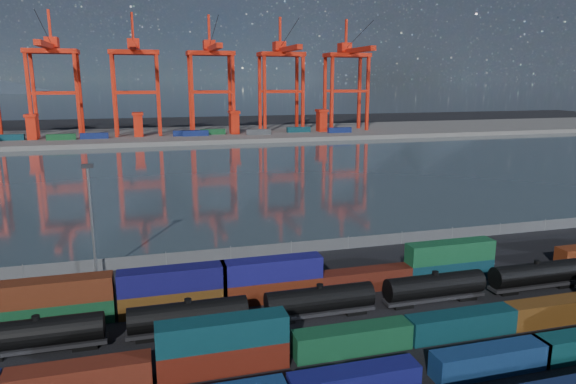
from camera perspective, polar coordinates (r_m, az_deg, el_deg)
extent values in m
plane|color=black|center=(60.54, 7.90, -15.31)|extent=(700.00, 700.00, 0.00)
plane|color=#2F3D44|center=(158.02, -7.30, 2.10)|extent=(700.00, 700.00, 0.00)
cube|color=#514F4C|center=(261.29, -10.69, 6.26)|extent=(700.00, 70.00, 2.00)
cone|color=#1E2630|center=(1676.04, -8.26, 19.22)|extent=(1040.00, 1040.00, 460.00)
cone|color=#1E2630|center=(1769.77, 5.38, 17.62)|extent=(960.00, 960.00, 380.00)
cone|color=#1E2630|center=(1917.97, 15.55, 15.63)|extent=(840.00, 840.00, 300.00)
cube|color=navy|center=(49.65, 7.41, -20.27)|extent=(12.16, 2.47, 2.63)
cube|color=navy|center=(56.09, 21.54, -16.98)|extent=(12.16, 2.47, 2.63)
cube|color=#602013|center=(53.24, -22.13, -18.64)|extent=(12.75, 2.59, 2.76)
cube|color=#59170D|center=(53.11, -7.19, -17.82)|extent=(12.75, 2.59, 2.76)
cube|color=#0C363E|center=(51.78, -7.28, -15.18)|extent=(12.75, 2.59, 2.76)
cube|color=#134A2A|center=(56.30, 7.16, -15.95)|extent=(12.75, 2.59, 2.76)
cube|color=#0B343B|center=(62.06, 18.67, -13.73)|extent=(12.75, 2.59, 2.76)
cube|color=brown|center=(69.62, 27.58, -11.60)|extent=(12.75, 2.59, 2.76)
cube|color=#114122|center=(66.97, -24.35, -12.19)|extent=(13.01, 2.64, 2.82)
cube|color=#582411|center=(65.90, -24.57, -9.95)|extent=(13.01, 2.64, 2.82)
cube|color=#513110|center=(66.05, -12.59, -11.68)|extent=(13.01, 2.64, 2.82)
cube|color=#121050|center=(64.97, -12.71, -9.41)|extent=(13.01, 2.64, 2.82)
cube|color=#581D0D|center=(67.62, -1.77, -10.78)|extent=(13.01, 2.64, 2.82)
cube|color=navy|center=(66.56, -1.78, -8.55)|extent=(13.01, 2.64, 2.82)
cube|color=#501A10|center=(71.57, 8.53, -9.58)|extent=(13.01, 2.64, 2.82)
cube|color=#0C313F|center=(77.53, 17.45, -8.27)|extent=(13.01, 2.64, 2.82)
cube|color=#16542E|center=(76.61, 17.59, -6.30)|extent=(13.01, 2.64, 2.82)
cylinder|color=black|center=(61.07, -26.09, -13.83)|extent=(13.17, 2.94, 2.94)
cylinder|color=black|center=(60.41, -26.23, -12.45)|extent=(0.81, 0.81, 0.51)
cube|color=black|center=(61.77, -25.94, -15.19)|extent=(13.68, 2.03, 0.41)
cube|color=black|center=(61.23, -21.56, -15.46)|extent=(2.53, 1.82, 0.61)
cylinder|color=black|center=(59.97, -11.00, -13.22)|extent=(13.17, 2.94, 2.94)
cylinder|color=black|center=(59.30, -11.07, -11.80)|extent=(0.81, 0.81, 0.51)
cube|color=black|center=(60.69, -10.94, -14.60)|extent=(13.68, 2.03, 0.41)
cube|color=black|center=(60.78, -15.36, -15.22)|extent=(2.53, 1.82, 0.61)
cube|color=black|center=(61.30, -6.53, -14.58)|extent=(2.53, 1.82, 0.61)
cylinder|color=black|center=(62.80, 3.54, -11.78)|extent=(13.17, 2.94, 2.94)
cylinder|color=black|center=(62.16, 3.56, -10.41)|extent=(0.81, 0.81, 0.51)
cube|color=black|center=(63.48, 3.52, -13.11)|extent=(13.68, 2.03, 0.41)
cube|color=black|center=(62.45, -0.57, -13.95)|extent=(2.53, 1.82, 0.61)
cube|color=black|center=(65.16, 7.41, -12.89)|extent=(2.53, 1.82, 0.61)
cylinder|color=black|center=(69.08, 15.98, -9.94)|extent=(13.17, 2.94, 2.94)
cylinder|color=black|center=(68.49, 16.06, -8.69)|extent=(0.81, 0.81, 0.51)
cube|color=black|center=(69.70, 15.90, -11.18)|extent=(13.68, 2.03, 0.41)
cube|color=black|center=(67.73, 12.50, -12.08)|extent=(2.53, 1.82, 0.61)
cube|color=black|center=(72.22, 19.03, -10.89)|extent=(2.53, 1.82, 0.61)
cylinder|color=black|center=(77.97, 25.86, -8.14)|extent=(13.17, 2.94, 2.94)
cylinder|color=black|center=(77.46, 25.97, -7.01)|extent=(0.81, 0.81, 0.51)
cube|color=black|center=(78.52, 25.74, -9.25)|extent=(13.68, 2.03, 0.41)
cube|color=black|center=(75.85, 23.08, -10.08)|extent=(2.53, 1.82, 0.61)
cube|color=black|center=(81.64, 28.16, -8.99)|extent=(2.53, 1.82, 0.61)
cube|color=#595B5E|center=(84.47, 0.37, -6.26)|extent=(160.00, 0.06, 2.00)
cylinder|color=slate|center=(83.52, -27.35, -7.85)|extent=(0.12, 0.12, 2.20)
cylinder|color=slate|center=(81.94, -20.44, -7.60)|extent=(0.12, 0.12, 2.20)
cylinder|color=slate|center=(81.57, -13.39, -7.22)|extent=(0.12, 0.12, 2.20)
cylinder|color=slate|center=(82.41, -6.38, -6.75)|extent=(0.12, 0.12, 2.20)
cylinder|color=slate|center=(84.44, 0.37, -6.19)|extent=(0.12, 0.12, 2.20)
cylinder|color=slate|center=(87.57, 6.70, -5.59)|extent=(0.12, 0.12, 2.20)
cylinder|color=slate|center=(91.69, 12.52, -4.98)|extent=(0.12, 0.12, 2.20)
cylinder|color=slate|center=(96.67, 17.78, -4.38)|extent=(0.12, 0.12, 2.20)
cylinder|color=slate|center=(102.39, 22.49, -3.81)|extent=(0.12, 0.12, 2.20)
cylinder|color=slate|center=(108.73, 26.66, -3.28)|extent=(0.12, 0.12, 2.20)
cylinder|color=slate|center=(78.02, -20.94, -3.31)|extent=(0.36, 0.36, 16.00)
cube|color=black|center=(76.31, -21.42, 2.70)|extent=(1.60, 0.40, 0.60)
cube|color=red|center=(253.31, -26.79, 9.31)|extent=(1.43, 1.43, 40.14)
cube|color=red|center=(263.82, -26.35, 9.42)|extent=(1.43, 1.43, 40.14)
cube|color=red|center=(250.34, -22.33, 9.68)|extent=(1.43, 1.43, 40.14)
cube|color=red|center=(260.97, -22.07, 9.78)|extent=(1.43, 1.43, 40.14)
cube|color=red|center=(251.58, -24.61, 9.95)|extent=(19.62, 1.25, 1.25)
cube|color=red|center=(262.16, -24.26, 10.04)|extent=(19.62, 1.25, 1.25)
cube|color=red|center=(257.09, -24.80, 14.01)|extent=(22.30, 12.49, 1.96)
cube|color=red|center=(246.61, -25.23, 14.50)|extent=(2.68, 42.81, 2.23)
cube|color=red|center=(260.83, -24.76, 14.86)|extent=(5.35, 7.14, 4.46)
cube|color=red|center=(259.57, -24.96, 16.35)|extent=(1.07, 1.07, 14.27)
cylinder|color=black|center=(244.93, -25.45, 15.98)|extent=(0.21, 36.71, 12.11)
cube|color=red|center=(249.07, -18.77, 9.94)|extent=(1.43, 1.43, 40.14)
cube|color=red|center=(259.76, -18.65, 10.02)|extent=(1.43, 1.43, 40.14)
cube|color=red|center=(248.83, -14.19, 10.21)|extent=(1.43, 1.43, 40.14)
cube|color=red|center=(259.52, -14.26, 10.28)|extent=(1.43, 1.43, 40.14)
cube|color=red|center=(248.70, -16.51, 10.54)|extent=(19.62, 1.25, 1.25)
cube|color=red|center=(259.40, -16.48, 10.60)|extent=(19.62, 1.25, 1.25)
cube|color=red|center=(254.27, -16.75, 14.64)|extent=(22.30, 12.49, 1.96)
cube|color=red|center=(243.68, -16.82, 15.17)|extent=(2.68, 42.81, 2.23)
cube|color=red|center=(258.05, -16.80, 15.49)|extent=(5.35, 7.14, 4.46)
cube|color=red|center=(256.78, -16.90, 17.00)|extent=(1.07, 1.07, 14.27)
cylinder|color=black|center=(241.98, -16.92, 16.67)|extent=(0.21, 36.71, 12.11)
cube|color=red|center=(249.72, -10.61, 10.38)|extent=(1.43, 1.43, 40.14)
cube|color=red|center=(260.38, -10.82, 10.45)|extent=(1.43, 1.43, 40.14)
cube|color=red|center=(252.22, -6.09, 10.54)|extent=(1.43, 1.43, 40.14)
cube|color=red|center=(262.77, -6.48, 10.60)|extent=(1.43, 1.43, 40.14)
cube|color=red|center=(250.72, -8.35, 10.92)|extent=(19.62, 1.25, 1.25)
cube|color=red|center=(261.34, -8.66, 10.97)|extent=(19.62, 1.25, 1.25)
cube|color=red|center=(256.25, -8.64, 14.99)|extent=(22.30, 12.49, 1.96)
cube|color=red|center=(245.74, -8.34, 15.53)|extent=(2.68, 42.81, 2.23)
cube|color=red|center=(260.00, -8.77, 15.83)|extent=(5.35, 7.14, 4.46)
cube|color=red|center=(258.74, -8.77, 17.33)|extent=(1.07, 1.07, 14.27)
cylinder|color=black|center=(244.06, -8.32, 17.02)|extent=(0.21, 36.71, 12.11)
cube|color=red|center=(255.21, -2.62, 10.61)|extent=(1.43, 1.43, 40.14)
cube|color=red|center=(265.65, -3.15, 10.68)|extent=(1.43, 1.43, 40.14)
cube|color=red|center=(260.31, 1.66, 10.66)|extent=(1.43, 1.43, 40.14)
cube|color=red|center=(270.55, 0.98, 10.73)|extent=(1.43, 1.43, 40.14)
cube|color=red|center=(257.53, -0.46, 11.09)|extent=(19.62, 1.25, 1.25)
cube|color=red|center=(267.88, -1.07, 11.14)|extent=(19.62, 1.25, 1.25)
cube|color=red|center=(262.91, -0.78, 15.05)|extent=(22.30, 12.49, 1.96)
cube|color=red|center=(252.68, -0.14, 15.56)|extent=(2.68, 42.81, 2.23)
cube|color=red|center=(266.57, -0.99, 15.88)|extent=(5.35, 7.14, 4.46)
cube|color=red|center=(265.34, -0.89, 17.34)|extent=(1.07, 1.07, 14.27)
cylinder|color=black|center=(251.04, -0.01, 17.01)|extent=(0.21, 36.71, 12.11)
cube|color=red|center=(265.25, 4.89, 10.65)|extent=(1.43, 1.43, 40.14)
cube|color=red|center=(275.31, 4.11, 10.73)|extent=(1.43, 1.43, 40.14)
cube|color=red|center=(272.68, 8.83, 10.60)|extent=(1.43, 1.43, 40.14)
cube|color=red|center=(282.48, 7.93, 10.68)|extent=(1.43, 1.43, 40.14)
cube|color=red|center=(268.76, 6.90, 11.06)|extent=(19.62, 1.25, 1.25)
cube|color=red|center=(278.69, 6.05, 11.12)|extent=(19.62, 1.25, 1.25)
cube|color=red|center=(273.92, 6.56, 14.87)|extent=(22.30, 12.49, 1.96)
cube|color=red|center=(264.12, 7.47, 15.33)|extent=(2.68, 42.81, 2.23)
cube|color=red|center=(277.44, 6.30, 15.67)|extent=(5.35, 7.14, 4.46)
cube|color=red|center=(276.25, 6.48, 17.07)|extent=(1.07, 1.07, 14.27)
cylinder|color=black|center=(262.55, 7.70, 16.71)|extent=(0.21, 36.71, 12.11)
cube|color=navy|center=(245.93, -10.24, 6.45)|extent=(12.00, 2.44, 2.60)
cube|color=navy|center=(258.57, 5.74, 6.86)|extent=(12.00, 2.44, 2.60)
cube|color=navy|center=(246.97, -11.27, 6.43)|extent=(12.00, 2.44, 2.60)
cube|color=#0C3842|center=(255.21, -28.56, 5.35)|extent=(12.00, 2.44, 2.60)
cube|color=#3F4244|center=(248.50, -3.31, 6.68)|extent=(12.00, 2.44, 2.60)
cube|color=#144C23|center=(247.03, -23.89, 5.61)|extent=(12.00, 2.44, 2.60)
cube|color=navy|center=(246.74, -20.72, 5.86)|extent=(12.00, 2.44, 2.60)
cube|color=#144C23|center=(251.62, -8.36, 6.64)|extent=(12.00, 2.44, 2.60)
cube|color=#0C3842|center=(259.88, 1.18, 6.95)|extent=(12.00, 2.44, 2.60)
cube|color=red|center=(254.43, -26.53, 6.38)|extent=(4.00, 6.00, 10.00)
cube|color=red|center=(254.04, -26.65, 7.61)|extent=(5.00, 7.00, 1.20)
cube|color=red|center=(249.87, -16.30, 7.09)|extent=(4.00, 6.00, 10.00)
cube|color=red|center=(249.47, -16.37, 8.35)|extent=(5.00, 7.00, 1.20)
cube|color=red|center=(253.34, -5.99, 7.59)|extent=(4.00, 6.00, 10.00)
cube|color=red|center=(252.95, -6.02, 8.83)|extent=(5.00, 7.00, 1.20)
cube|color=red|center=(264.54, 3.75, 7.83)|extent=(4.00, 6.00, 10.00)
cube|color=red|center=(264.16, 3.77, 9.02)|extent=(5.00, 7.00, 1.20)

